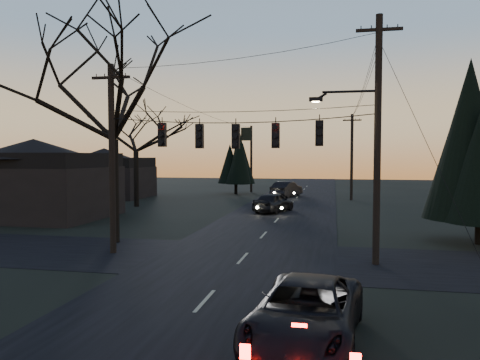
% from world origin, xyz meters
% --- Properties ---
extents(ground_plane, '(160.00, 160.00, 0.00)m').
position_xyz_m(ground_plane, '(0.00, 0.00, 0.00)').
color(ground_plane, black).
extents(main_road, '(8.00, 120.00, 0.02)m').
position_xyz_m(main_road, '(0.00, 20.00, 0.01)').
color(main_road, black).
rests_on(main_road, ground).
extents(cross_road, '(60.00, 7.00, 0.02)m').
position_xyz_m(cross_road, '(0.00, 10.00, 0.01)').
color(cross_road, black).
rests_on(cross_road, ground).
extents(utility_pole_right, '(5.00, 0.30, 10.00)m').
position_xyz_m(utility_pole_right, '(5.50, 10.00, 0.00)').
color(utility_pole_right, black).
rests_on(utility_pole_right, ground).
extents(utility_pole_left, '(1.80, 0.30, 8.50)m').
position_xyz_m(utility_pole_left, '(-6.00, 10.00, 0.00)').
color(utility_pole_left, black).
rests_on(utility_pole_left, ground).
extents(utility_pole_far_r, '(1.80, 0.30, 8.50)m').
position_xyz_m(utility_pole_far_r, '(5.50, 38.00, 0.00)').
color(utility_pole_far_r, black).
rests_on(utility_pole_far_r, ground).
extents(utility_pole_far_l, '(0.30, 0.30, 8.00)m').
position_xyz_m(utility_pole_far_l, '(-6.00, 46.00, 0.00)').
color(utility_pole_far_l, black).
rests_on(utility_pole_far_l, ground).
extents(span_signal_assembly, '(11.50, 0.44, 1.53)m').
position_xyz_m(span_signal_assembly, '(-0.24, 10.00, 5.29)').
color(span_signal_assembly, black).
rests_on(span_signal_assembly, ground).
extents(bare_tree_left, '(8.83, 8.83, 10.46)m').
position_xyz_m(bare_tree_left, '(-7.10, 12.42, 7.31)').
color(bare_tree_left, black).
rests_on(bare_tree_left, ground).
extents(bare_tree_dist, '(6.96, 6.96, 9.59)m').
position_xyz_m(bare_tree_dist, '(-13.02, 28.39, 6.70)').
color(bare_tree_dist, black).
rests_on(bare_tree_dist, ground).
extents(evergreen_dist, '(3.54, 3.54, 6.38)m').
position_xyz_m(evergreen_dist, '(-7.28, 43.09, 3.78)').
color(evergreen_dist, black).
rests_on(evergreen_dist, ground).
extents(house_left_near, '(10.00, 8.00, 5.60)m').
position_xyz_m(house_left_near, '(-17.00, 20.00, 2.80)').
color(house_left_near, black).
rests_on(house_left_near, ground).
extents(house_left_far, '(9.00, 7.00, 5.20)m').
position_xyz_m(house_left_far, '(-20.00, 36.00, 2.60)').
color(house_left_far, black).
rests_on(house_left_far, ground).
extents(suv_near, '(2.91, 5.40, 1.44)m').
position_xyz_m(suv_near, '(3.20, 1.43, 0.72)').
color(suv_near, black).
rests_on(suv_near, ground).
extents(sedan_oncoming_a, '(3.14, 4.88, 1.55)m').
position_xyz_m(sedan_oncoming_a, '(-0.80, 26.59, 0.77)').
color(sedan_oncoming_a, black).
rests_on(sedan_oncoming_a, ground).
extents(sedan_oncoming_b, '(3.17, 5.21, 1.62)m').
position_xyz_m(sedan_oncoming_b, '(-1.16, 40.40, 0.81)').
color(sedan_oncoming_b, black).
rests_on(sedan_oncoming_b, ground).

